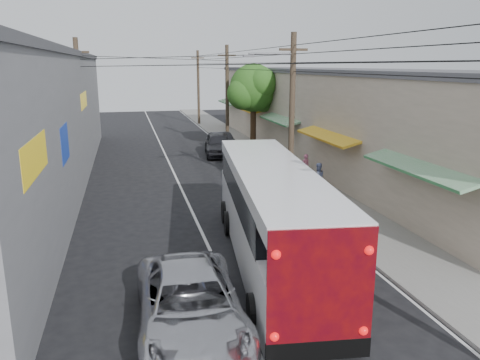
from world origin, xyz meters
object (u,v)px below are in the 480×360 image
(jeepney, at_px, (190,305))
(pedestrian_far, at_px, (318,178))
(parked_suv, at_px, (257,163))
(pedestrian_near, at_px, (305,167))
(parked_car_far, at_px, (222,141))
(parked_car_mid, at_px, (219,144))
(coach_bus, at_px, (271,213))

(jeepney, bearing_deg, pedestrian_far, 55.55)
(parked_suv, distance_m, pedestrian_near, 2.81)
(parked_car_far, bearing_deg, pedestrian_far, -88.88)
(parked_suv, distance_m, parked_car_mid, 7.61)
(jeepney, xyz_separation_m, parked_car_far, (6.00, 25.48, -0.12))
(coach_bus, height_order, pedestrian_far, coach_bus)
(jeepney, bearing_deg, coach_bus, 50.41)
(parked_car_mid, relative_size, pedestrian_far, 3.12)
(parked_car_mid, bearing_deg, parked_car_far, 80.36)
(parked_suv, bearing_deg, parked_car_mid, 94.73)
(jeepney, height_order, pedestrian_near, pedestrian_near)
(pedestrian_near, relative_size, pedestrian_far, 0.94)
(jeepney, bearing_deg, pedestrian_near, 60.20)
(parked_car_far, bearing_deg, coach_bus, -104.25)
(parked_car_far, distance_m, pedestrian_far, 14.52)
(parked_car_far, bearing_deg, parked_car_mid, -113.92)
(coach_bus, relative_size, jeepney, 2.10)
(coach_bus, xyz_separation_m, parked_car_mid, (1.97, 19.14, -0.88))
(coach_bus, xyz_separation_m, pedestrian_near, (5.26, 10.27, -0.86))
(jeepney, distance_m, parked_car_far, 26.17)
(coach_bus, xyz_separation_m, parked_suv, (2.77, 11.57, -0.80))
(parked_car_mid, height_order, parked_car_far, parked_car_mid)
(parked_car_far, bearing_deg, jeepney, -110.24)
(jeepney, distance_m, pedestrian_near, 16.35)
(parked_car_far, relative_size, pedestrian_near, 2.68)
(pedestrian_near, bearing_deg, coach_bus, 49.87)
(coach_bus, bearing_deg, jeepney, -124.16)
(jeepney, bearing_deg, parked_car_far, 78.22)
(jeepney, xyz_separation_m, parked_car_mid, (5.20, 22.85, 0.06))
(jeepney, xyz_separation_m, pedestrian_far, (8.05, 11.11, 0.13))
(coach_bus, relative_size, parked_car_mid, 2.40)
(parked_car_far, height_order, pedestrian_far, pedestrian_far)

